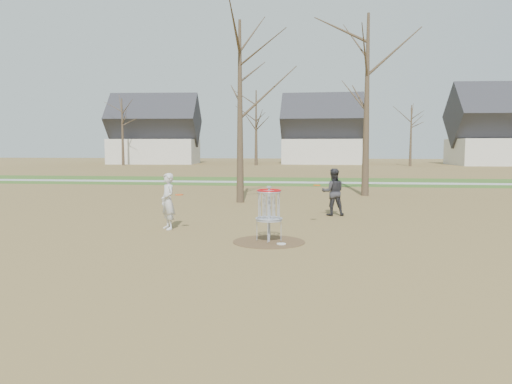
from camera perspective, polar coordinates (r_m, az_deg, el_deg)
ground at (r=12.43m, az=1.48°, el=-5.72°), size 160.00×160.00×0.00m
green_band at (r=33.26m, az=4.82°, el=1.21°), size 160.00×8.00×0.01m
footpath at (r=32.26m, az=4.76°, el=1.11°), size 160.00×1.50×0.01m
dirt_circle at (r=12.43m, az=1.48°, el=-5.70°), size 1.80×1.80×0.01m
player_standing at (r=14.39m, az=-10.04°, el=-1.06°), size 0.67×0.70×1.60m
player_throwing at (r=17.18m, az=8.81°, el=-0.00°), size 0.84×0.69×1.61m
disc_grounded at (r=12.10m, az=2.92°, el=-5.94°), size 0.22×0.22×0.02m
discs_in_play at (r=14.46m, az=-0.25°, el=0.28°), size 4.04×1.74×0.22m
disc_golf_basket at (r=12.29m, az=1.49°, el=-1.53°), size 0.64×0.64×1.35m
bare_trees at (r=48.04m, az=7.63°, el=8.82°), size 52.62×44.98×9.00m
houses_row at (r=64.80m, az=9.65°, el=6.27°), size 56.51×10.01×7.26m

